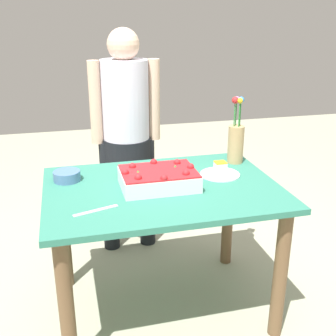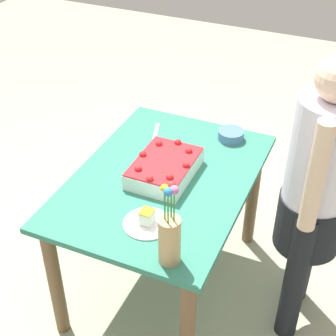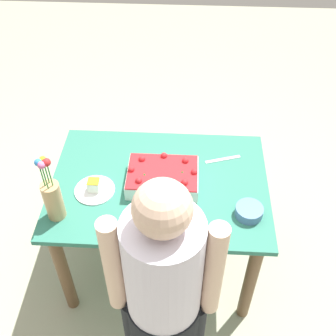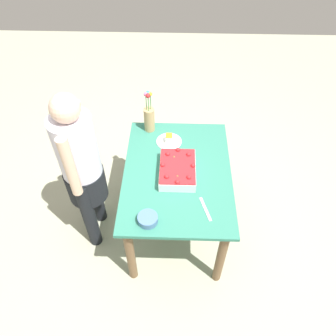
{
  "view_description": "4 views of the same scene",
  "coord_description": "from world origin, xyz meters",
  "px_view_note": "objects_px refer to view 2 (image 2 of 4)",
  "views": [
    {
      "loc": [
        -0.45,
        -1.92,
        1.58
      ],
      "look_at": [
        0.01,
        -0.07,
        0.86
      ],
      "focal_mm": 45.0,
      "sensor_mm": 36.0,
      "label": 1
    },
    {
      "loc": [
        1.85,
        0.84,
        2.28
      ],
      "look_at": [
        0.03,
        0.04,
        0.83
      ],
      "focal_mm": 55.0,
      "sensor_mm": 36.0,
      "label": 2
    },
    {
      "loc": [
        -0.13,
        1.57,
        2.41
      ],
      "look_at": [
        -0.05,
        -0.01,
        0.85
      ],
      "focal_mm": 45.0,
      "sensor_mm": 36.0,
      "label": 3
    },
    {
      "loc": [
        -1.72,
        0.02,
        2.65
      ],
      "look_at": [
        -0.06,
        0.07,
        0.85
      ],
      "focal_mm": 35.0,
      "sensor_mm": 36.0,
      "label": 4
    }
  ],
  "objects_px": {
    "flower_vase": "(169,236)",
    "fruit_bowl": "(231,135)",
    "cake_knife": "(156,133)",
    "person_standing": "(317,188)",
    "serving_plate_with_slice": "(147,221)",
    "sheet_cake": "(164,168)"
  },
  "relations": [
    {
      "from": "cake_knife",
      "to": "flower_vase",
      "type": "relative_size",
      "value": 0.54
    },
    {
      "from": "flower_vase",
      "to": "person_standing",
      "type": "relative_size",
      "value": 0.26
    },
    {
      "from": "fruit_bowl",
      "to": "person_standing",
      "type": "distance_m",
      "value": 0.66
    },
    {
      "from": "sheet_cake",
      "to": "cake_knife",
      "type": "bearing_deg",
      "value": -148.87
    },
    {
      "from": "cake_knife",
      "to": "flower_vase",
      "type": "distance_m",
      "value": 0.98
    },
    {
      "from": "flower_vase",
      "to": "cake_knife",
      "type": "bearing_deg",
      "value": -151.85
    },
    {
      "from": "sheet_cake",
      "to": "serving_plate_with_slice",
      "type": "distance_m",
      "value": 0.37
    },
    {
      "from": "person_standing",
      "to": "cake_knife",
      "type": "bearing_deg",
      "value": -17.0
    },
    {
      "from": "cake_knife",
      "to": "person_standing",
      "type": "height_order",
      "value": "person_standing"
    },
    {
      "from": "cake_knife",
      "to": "person_standing",
      "type": "relative_size",
      "value": 0.14
    },
    {
      "from": "flower_vase",
      "to": "fruit_bowl",
      "type": "relative_size",
      "value": 2.77
    },
    {
      "from": "serving_plate_with_slice",
      "to": "person_standing",
      "type": "relative_size",
      "value": 0.14
    },
    {
      "from": "serving_plate_with_slice",
      "to": "person_standing",
      "type": "distance_m",
      "value": 0.77
    },
    {
      "from": "serving_plate_with_slice",
      "to": "fruit_bowl",
      "type": "relative_size",
      "value": 1.53
    },
    {
      "from": "person_standing",
      "to": "fruit_bowl",
      "type": "bearing_deg",
      "value": -37.16
    },
    {
      "from": "flower_vase",
      "to": "fruit_bowl",
      "type": "distance_m",
      "value": 0.97
    },
    {
      "from": "cake_knife",
      "to": "flower_vase",
      "type": "height_order",
      "value": "flower_vase"
    },
    {
      "from": "flower_vase",
      "to": "fruit_bowl",
      "type": "bearing_deg",
      "value": -176.74
    },
    {
      "from": "flower_vase",
      "to": "serving_plate_with_slice",
      "type": "bearing_deg",
      "value": -132.07
    },
    {
      "from": "flower_vase",
      "to": "person_standing",
      "type": "bearing_deg",
      "value": 140.51
    },
    {
      "from": "person_standing",
      "to": "flower_vase",
      "type": "bearing_deg",
      "value": 50.51
    },
    {
      "from": "person_standing",
      "to": "serving_plate_with_slice",
      "type": "bearing_deg",
      "value": 32.48
    }
  ]
}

